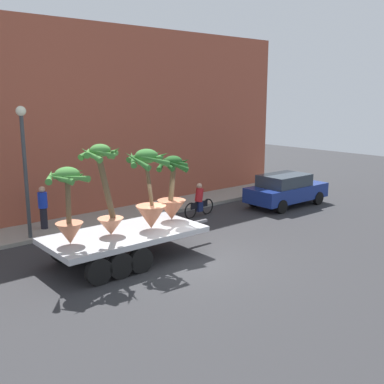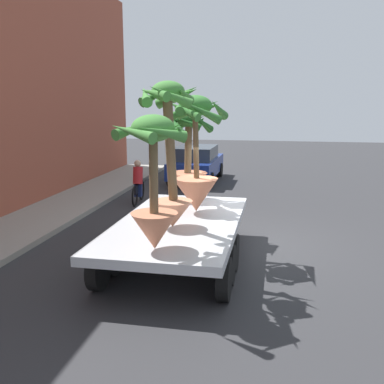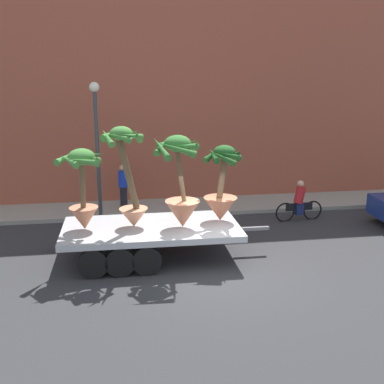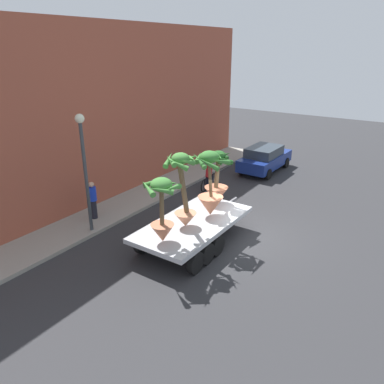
# 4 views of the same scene
# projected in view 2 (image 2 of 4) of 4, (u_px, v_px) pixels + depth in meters

# --- Properties ---
(ground_plane) EXTENTS (60.00, 60.00, 0.00)m
(ground_plane) POSITION_uv_depth(u_px,v_px,m) (242.00, 243.00, 11.17)
(ground_plane) COLOR #2D2D30
(sidewalk) EXTENTS (24.00, 2.20, 0.15)m
(sidewalk) POSITION_uv_depth(u_px,v_px,m) (24.00, 227.00, 12.27)
(sidewalk) COLOR gray
(sidewalk) RESTS_ON ground
(flatbed_trailer) EXTENTS (6.14, 2.63, 0.98)m
(flatbed_trailer) POSITION_uv_depth(u_px,v_px,m) (177.00, 233.00, 9.36)
(flatbed_trailer) COLOR #B7BABF
(flatbed_trailer) RESTS_ON ground
(potted_palm_rear) EXTENTS (1.42, 1.38, 2.68)m
(potted_palm_rear) POSITION_uv_depth(u_px,v_px,m) (196.00, 161.00, 10.07)
(potted_palm_rear) COLOR #C17251
(potted_palm_rear) RESTS_ON flatbed_trailer
(potted_palm_middle) EXTENTS (1.29, 1.28, 2.92)m
(potted_palm_middle) POSITION_uv_depth(u_px,v_px,m) (170.00, 156.00, 8.64)
(potted_palm_middle) COLOR tan
(potted_palm_middle) RESTS_ON flatbed_trailer
(potted_palm_front) EXTENTS (1.40, 1.35, 2.33)m
(potted_palm_front) POSITION_uv_depth(u_px,v_px,m) (154.00, 182.00, 7.48)
(potted_palm_front) COLOR #C17251
(potted_palm_front) RESTS_ON flatbed_trailer
(potted_palm_extra) EXTENTS (1.18, 1.30, 2.29)m
(potted_palm_extra) POSITION_uv_depth(u_px,v_px,m) (188.00, 165.00, 11.45)
(potted_palm_extra) COLOR #B26647
(potted_palm_extra) RESTS_ON flatbed_trailer
(cyclist) EXTENTS (1.84, 0.38, 1.54)m
(cyclist) POSITION_uv_depth(u_px,v_px,m) (138.00, 184.00, 15.49)
(cyclist) COLOR black
(cyclist) RESTS_ON ground
(parked_car) EXTENTS (4.35, 1.98, 1.58)m
(parked_car) POSITION_uv_depth(u_px,v_px,m) (196.00, 163.00, 19.60)
(parked_car) COLOR navy
(parked_car) RESTS_ON ground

